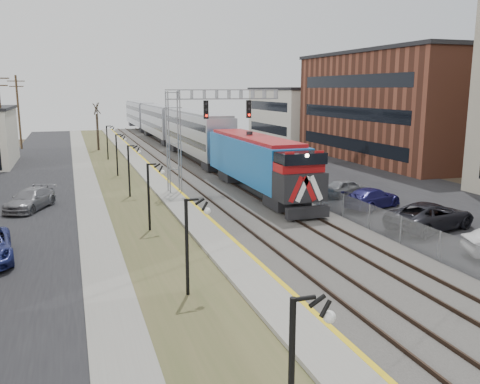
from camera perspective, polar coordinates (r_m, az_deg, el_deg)
name	(u,v)px	position (r m, az deg, el deg)	size (l,w,h in m)	color
street_west	(31,187)	(46.70, -22.41, 0.57)	(7.00, 120.00, 0.04)	black
sidewalk	(86,183)	(46.58, -16.89, 0.95)	(2.00, 120.00, 0.08)	gray
grass_median	(121,181)	(46.75, -13.22, 1.17)	(4.00, 120.00, 0.06)	#454C28
platform	(154,179)	(47.10, -9.59, 1.50)	(2.00, 120.00, 0.24)	gray
ballast_bed	(207,176)	(48.11, -3.70, 1.82)	(8.00, 120.00, 0.20)	#595651
parking_lot	(321,170)	(52.45, 9.08, 2.42)	(16.00, 120.00, 0.04)	black
platform_edge	(164,177)	(47.22, -8.54, 1.71)	(0.24, 120.00, 0.01)	gold
track_near	(186,175)	(47.62, -6.03, 1.89)	(1.58, 120.00, 0.15)	#2D2119
track_far	(222,173)	(48.48, -1.99, 2.12)	(1.58, 120.00, 0.15)	#2D2119
train	(170,127)	(73.37, -7.88, 7.29)	(3.00, 85.85, 5.33)	#145CA6
signal_gantry	(195,123)	(40.03, -5.08, 7.76)	(9.00, 1.07, 8.15)	gray
lampposts	(148,197)	(30.07, -10.29, -0.53)	(0.14, 62.14, 4.00)	black
fence	(249,166)	(49.22, 1.02, 2.89)	(0.04, 120.00, 1.60)	gray
buildings_east	(465,108)	(56.77, 23.92, 8.65)	(16.00, 76.00, 15.00)	#A29883
bare_trees	(18,150)	(50.27, -23.70, 4.29)	(12.30, 42.30, 5.95)	#382D23
car_lot_c	(430,217)	(31.89, 20.60, -2.60)	(2.68, 5.82, 1.62)	black
car_lot_d	(372,199)	(36.39, 14.60, -0.71)	(1.98, 4.87, 1.41)	navy
car_lot_e	(347,188)	(39.91, 11.90, 0.43)	(1.60, 3.99, 1.36)	gray
car_lot_f	(263,160)	(55.08, 2.64, 3.65)	(1.38, 3.95, 1.30)	#0D441A
car_street_b	(30,200)	(37.65, -22.51, -0.83)	(1.97, 4.84, 1.40)	slate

